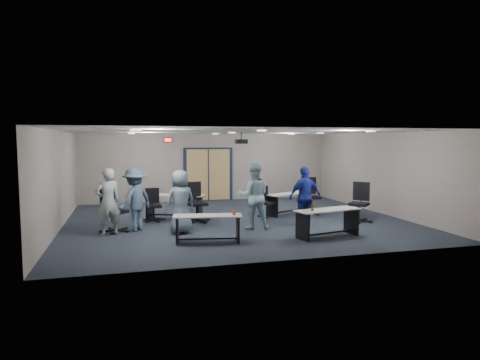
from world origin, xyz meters
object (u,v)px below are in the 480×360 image
object	(u,v)px
chair_back_b	(197,202)
chair_back_c	(268,202)
chair_back_a	(154,205)
table_front_right	(327,218)
table_front_left	(208,224)
chair_back_d	(311,196)
person_lightblue	(254,196)
person_gray	(108,202)
chair_loose_right	(359,202)
person_plaid	(180,202)
chair_loose_left	(115,210)
person_back	(135,199)
table_back_right	(289,200)
person_navy	(305,196)
table_back_left	(174,202)

from	to	relation	value
chair_back_b	chair_back_c	distance (m)	2.34
chair_back_a	table_front_right	bearing A→B (deg)	-44.28
table_front_right	chair_back_a	xyz separation A→B (m)	(-4.11, 3.28, 0.01)
table_front_left	chair_back_d	xyz separation A→B (m)	(4.07, 3.08, 0.15)
chair_back_a	person_lightblue	xyz separation A→B (m)	(2.60, -1.82, 0.42)
person_gray	person_lightblue	world-z (taller)	person_lightblue
chair_back_a	chair_back_d	distance (m)	5.15
chair_loose_right	person_plaid	size ratio (longest dim) A/B	0.71
table_front_left	table_front_right	bearing A→B (deg)	5.79
table_front_left	person_lightblue	bearing A→B (deg)	49.11
chair_back_a	chair_loose_left	size ratio (longest dim) A/B	0.83
table_front_right	person_back	world-z (taller)	person_back
chair_back_c	table_back_right	bearing A→B (deg)	-4.33
table_front_left	chair_loose_right	distance (m)	5.02
chair_back_d	person_navy	distance (m)	2.14
chair_loose_left	person_back	xyz separation A→B (m)	(0.52, 0.08, 0.25)
chair_back_a	chair_loose_left	bearing A→B (deg)	-135.96
chair_back_b	person_lightblue	distance (m)	1.94
person_back	chair_back_c	bearing A→B (deg)	151.70
table_front_right	person_back	size ratio (longest dim) A/B	1.07
person_plaid	person_back	xyz separation A→B (m)	(-1.14, 0.70, 0.01)
chair_loose_left	person_lightblue	bearing A→B (deg)	-50.37
chair_back_a	chair_back_d	size ratio (longest dim) A/B	0.83
table_front_left	chair_back_c	xyz separation A→B (m)	(2.49, 2.87, 0.03)
chair_back_c	person_navy	xyz separation A→B (m)	(0.55, -1.65, 0.36)
chair_back_c	chair_loose_left	world-z (taller)	chair_loose_left
chair_back_a	chair_back_c	xyz separation A→B (m)	(3.56, -0.22, -0.01)
table_front_left	chair_back_d	size ratio (longest dim) A/B	1.41
chair_back_d	person_plaid	distance (m)	4.96
table_back_left	person_gray	xyz separation A→B (m)	(-1.91, -2.00, 0.36)
table_front_left	person_plaid	xyz separation A→B (m)	(-0.50, 1.18, 0.39)
person_plaid	person_back	distance (m)	1.34
chair_back_a	person_plaid	world-z (taller)	person_plaid
table_back_right	chair_loose_left	xyz separation A→B (m)	(-5.51, -1.46, 0.13)
table_front_right	chair_loose_right	size ratio (longest dim) A/B	1.53
chair_loose_right	person_back	world-z (taller)	person_back
table_back_right	chair_back_b	bearing A→B (deg)	167.65
person_navy	person_back	distance (m)	4.73
chair_back_c	person_navy	bearing A→B (deg)	-100.43
person_plaid	person_navy	xyz separation A→B (m)	(3.54, 0.04, 0.01)
chair_back_a	chair_loose_left	distance (m)	1.69
table_front_left	table_front_right	size ratio (longest dim) A/B	0.93
table_front_left	person_back	bearing A→B (deg)	140.67
table_front_left	table_front_right	xyz separation A→B (m)	(3.03, -0.19, 0.03)
chair_back_a	chair_loose_right	xyz separation A→B (m)	(5.91, -1.73, 0.10)
table_back_right	chair_back_b	xyz separation A→B (m)	(-3.18, -0.65, 0.13)
chair_back_c	chair_back_d	bearing A→B (deg)	-21.43
chair_loose_right	table_back_left	bearing A→B (deg)	-155.83
person_lightblue	chair_back_d	bearing A→B (deg)	-134.21
table_back_left	person_navy	distance (m)	4.11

